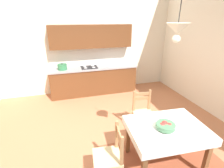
{
  "coord_description": "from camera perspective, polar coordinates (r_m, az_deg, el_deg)",
  "views": [
    {
      "loc": [
        -0.8,
        -2.67,
        2.39
      ],
      "look_at": [
        0.19,
        0.71,
        0.99
      ],
      "focal_mm": 26.87,
      "sensor_mm": 36.0,
      "label": 1
    }
  ],
  "objects": [
    {
      "name": "wall_back",
      "position": [
        5.64,
        -8.6,
        18.78
      ],
      "size": [
        6.24,
        0.12,
        4.27
      ],
      "primitive_type": "cube",
      "color": "silver",
      "rests_on": "ground_plane"
    },
    {
      "name": "dining_table",
      "position": [
        3.01,
        17.94,
        -15.65
      ],
      "size": [
        1.3,
        1.02,
        0.75
      ],
      "color": "brown",
      "rests_on": "ground_plane"
    },
    {
      "name": "area_rug",
      "position": [
        3.35,
        17.65,
        -25.03
      ],
      "size": [
        2.1,
        1.6,
        0.01
      ],
      "primitive_type": "cube",
      "color": "#974A30",
      "rests_on": "ground_plane"
    },
    {
      "name": "kitchen_cabinetry",
      "position": [
        5.54,
        -6.43,
        5.41
      ],
      "size": [
        2.8,
        0.63,
        2.2
      ],
      "color": "brown",
      "rests_on": "ground_plane"
    },
    {
      "name": "dining_chair_tv_side",
      "position": [
        2.75,
        -0.74,
        -23.42
      ],
      "size": [
        0.46,
        0.46,
        0.93
      ],
      "color": "#D1BC89",
      "rests_on": "ground_plane"
    },
    {
      "name": "pendant_lamp",
      "position": [
        2.53,
        21.42,
        16.99
      ],
      "size": [
        0.32,
        0.32,
        0.81
      ],
      "color": "black"
    },
    {
      "name": "fruit_bowl",
      "position": [
        2.83,
        17.72,
        -13.35
      ],
      "size": [
        0.3,
        0.3,
        0.12
      ],
      "color": "#4C7F5B",
      "rests_on": "dining_table"
    },
    {
      "name": "dining_chair_kitchen_side",
      "position": [
        3.79,
        10.6,
        -9.72
      ],
      "size": [
        0.45,
        0.45,
        0.93
      ],
      "color": "#D1BC89",
      "rests_on": "ground_plane"
    },
    {
      "name": "ground_plane",
      "position": [
        3.7,
        0.27,
        -19.57
      ],
      "size": [
        6.24,
        6.3,
        0.1
      ],
      "primitive_type": "cube",
      "color": "#B7704C"
    }
  ]
}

